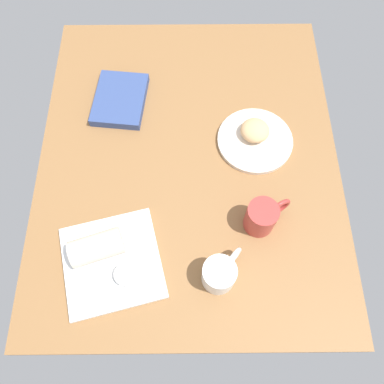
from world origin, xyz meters
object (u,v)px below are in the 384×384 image
(sauce_cup, at_px, (126,275))
(book_stack, at_px, (120,100))
(breakfast_wrap, at_px, (97,247))
(second_mug, at_px, (220,274))
(square_plate, at_px, (112,263))
(round_plate, at_px, (255,140))
(coffee_mug, at_px, (262,216))
(scone_pastry, at_px, (255,130))

(sauce_cup, bearing_deg, book_stack, -174.12)
(breakfast_wrap, relative_size, second_mug, 1.18)
(square_plate, bearing_deg, book_stack, -178.29)
(round_plate, relative_size, book_stack, 1.04)
(round_plate, bearing_deg, coffee_mug, -1.61)
(scone_pastry, xyz_separation_m, square_plate, (0.39, -0.40, -0.03))
(sauce_cup, height_order, second_mug, second_mug)
(square_plate, bearing_deg, scone_pastry, 134.17)
(scone_pastry, relative_size, coffee_mug, 0.69)
(round_plate, xyz_separation_m, sauce_cup, (0.41, -0.37, 0.02))
(breakfast_wrap, height_order, coffee_mug, coffee_mug)
(round_plate, bearing_deg, sauce_cup, -41.46)
(square_plate, height_order, second_mug, second_mug)
(scone_pastry, bearing_deg, second_mug, -15.92)
(scone_pastry, bearing_deg, square_plate, -45.83)
(sauce_cup, distance_m, second_mug, 0.24)
(book_stack, xyz_separation_m, second_mug, (0.57, 0.30, 0.03))
(breakfast_wrap, height_order, book_stack, breakfast_wrap)
(second_mug, bearing_deg, book_stack, -152.45)
(sauce_cup, bearing_deg, scone_pastry, 139.91)
(square_plate, distance_m, book_stack, 0.53)
(scone_pastry, relative_size, breakfast_wrap, 0.65)
(round_plate, bearing_deg, square_plate, -47.29)
(round_plate, height_order, coffee_mug, coffee_mug)
(square_plate, distance_m, breakfast_wrap, 0.06)
(square_plate, xyz_separation_m, breakfast_wrap, (-0.03, -0.03, 0.04))
(round_plate, height_order, book_stack, book_stack)
(round_plate, height_order, scone_pastry, scone_pastry)
(sauce_cup, distance_m, breakfast_wrap, 0.10)
(book_stack, bearing_deg, breakfast_wrap, -2.09)
(book_stack, bearing_deg, second_mug, 27.55)
(round_plate, height_order, square_plate, square_plate)
(square_plate, height_order, breakfast_wrap, breakfast_wrap)
(book_stack, bearing_deg, scone_pastry, 72.01)
(breakfast_wrap, height_order, second_mug, same)
(book_stack, bearing_deg, round_plate, 70.07)
(scone_pastry, xyz_separation_m, book_stack, (-0.14, -0.42, -0.02))
(book_stack, distance_m, coffee_mug, 0.59)
(sauce_cup, distance_m, coffee_mug, 0.39)
(scone_pastry, xyz_separation_m, second_mug, (0.43, -0.12, 0.01))
(scone_pastry, xyz_separation_m, breakfast_wrap, (0.36, -0.44, 0.01))
(breakfast_wrap, bearing_deg, sauce_cup, 30.87)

